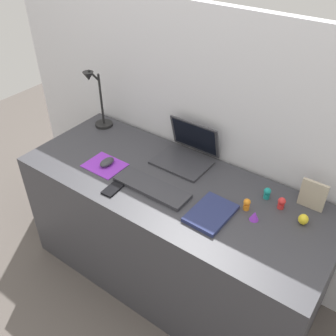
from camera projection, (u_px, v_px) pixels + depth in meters
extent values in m
plane|color=#59514C|center=(171.00, 275.00, 2.39)|extent=(6.00, 6.00, 0.00)
cube|color=silver|center=(209.00, 146.00, 2.17)|extent=(2.87, 0.05, 1.54)
cube|color=#38383D|center=(171.00, 234.00, 2.16)|extent=(1.67, 0.66, 0.74)
cube|color=#333338|center=(181.00, 163.00, 2.08)|extent=(0.30, 0.21, 0.01)
cube|color=#333338|center=(195.00, 137.00, 2.10)|extent=(0.30, 0.06, 0.20)
cube|color=black|center=(194.00, 137.00, 2.10)|extent=(0.27, 0.05, 0.17)
cube|color=#333338|center=(152.00, 187.00, 1.91)|extent=(0.41, 0.13, 0.02)
cube|color=purple|center=(105.00, 165.00, 2.07)|extent=(0.21, 0.17, 0.00)
ellipsoid|color=#333338|center=(107.00, 162.00, 2.06)|extent=(0.06, 0.10, 0.03)
cube|color=black|center=(114.00, 188.00, 1.91)|extent=(0.07, 0.13, 0.01)
cylinder|color=black|center=(104.00, 124.00, 2.42)|extent=(0.11, 0.11, 0.02)
cylinder|color=black|center=(101.00, 100.00, 2.31)|extent=(0.01, 0.01, 0.33)
cylinder|color=black|center=(93.00, 75.00, 2.19)|extent=(0.01, 0.07, 0.09)
cone|color=black|center=(88.00, 76.00, 2.16)|extent=(0.06, 0.06, 0.05)
cube|color=navy|center=(211.00, 213.00, 1.75)|extent=(0.18, 0.24, 0.02)
cube|color=#B2A58C|center=(313.00, 195.00, 1.76)|extent=(0.12, 0.02, 0.15)
cylinder|color=red|center=(281.00, 206.00, 1.79)|extent=(0.03, 0.03, 0.03)
sphere|color=red|center=(282.00, 201.00, 1.77)|extent=(0.04, 0.04, 0.04)
cylinder|color=teal|center=(267.00, 196.00, 1.85)|extent=(0.03, 0.03, 0.03)
sphere|color=teal|center=(267.00, 191.00, 1.83)|extent=(0.04, 0.04, 0.04)
cone|color=purple|center=(254.00, 216.00, 1.72)|extent=(0.04, 0.04, 0.05)
cylinder|color=orange|center=(246.00, 207.00, 1.78)|extent=(0.03, 0.03, 0.03)
sphere|color=orange|center=(247.00, 202.00, 1.76)|extent=(0.03, 0.03, 0.03)
ellipsoid|color=yellow|center=(303.00, 219.00, 1.70)|extent=(0.05, 0.05, 0.05)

